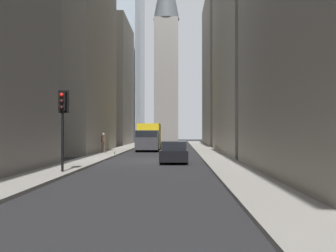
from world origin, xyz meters
name	(u,v)px	position (x,y,z in m)	size (l,w,h in m)	color
ground_plane	(154,161)	(0.00, 0.00, 0.00)	(135.00, 135.00, 0.00)	#262628
sidewalk_right	(91,159)	(0.00, 4.50, 0.07)	(90.00, 2.20, 0.14)	gray
sidewalk_left	(218,160)	(0.00, -4.50, 0.07)	(90.00, 2.20, 0.14)	gray
building_left_far	(241,71)	(28.61, -10.60, 10.70)	(16.67, 10.00, 21.39)	gray
building_right_far	(96,84)	(30.39, 10.60, 9.07)	(12.47, 10.00, 18.14)	gray
church_spire	(166,43)	(45.01, 0.51, 18.33)	(4.84, 4.84, 35.10)	gray
delivery_truck	(149,137)	(13.30, 1.40, 1.46)	(6.46, 2.25, 2.84)	yellow
sedan_black	(174,153)	(-1.83, -1.40, 0.66)	(4.30, 1.78, 1.42)	black
traffic_light_foreground	(63,112)	(-8.92, 3.90, 3.03)	(0.43, 0.52, 3.93)	black
pedestrian	(103,142)	(7.43, 5.03, 1.10)	(0.26, 0.44, 1.76)	#473D33
discarded_bottle	(115,153)	(4.69, 3.59, 0.25)	(0.07, 0.07, 0.27)	#236033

